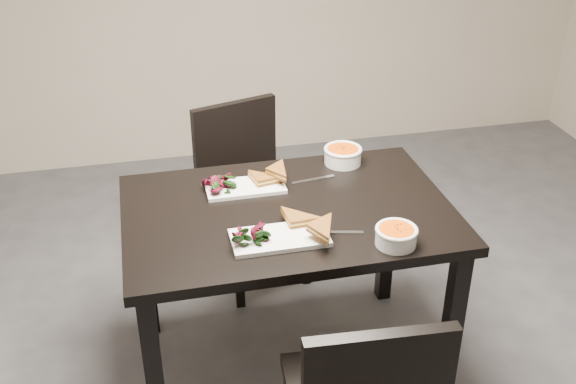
{
  "coord_description": "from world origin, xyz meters",
  "views": [
    {
      "loc": [
        -0.46,
        -1.66,
        2.03
      ],
      "look_at": [
        0.02,
        0.44,
        0.82
      ],
      "focal_mm": 42.65,
      "sensor_mm": 36.0,
      "label": 1
    }
  ],
  "objects_px": {
    "plate_near": "(280,238)",
    "plate_far": "(245,187)",
    "soup_bowl_near": "(396,235)",
    "table": "(288,231)",
    "soup_bowl_far": "(343,154)",
    "chair_far": "(247,182)"
  },
  "relations": [
    {
      "from": "table",
      "to": "soup_bowl_near",
      "type": "xyz_separation_m",
      "value": [
        0.3,
        -0.31,
        0.14
      ]
    },
    {
      "from": "chair_far",
      "to": "soup_bowl_near",
      "type": "xyz_separation_m",
      "value": [
        0.33,
        -1.03,
        0.3
      ]
    },
    {
      "from": "chair_far",
      "to": "plate_near",
      "type": "height_order",
      "value": "chair_far"
    },
    {
      "from": "table",
      "to": "soup_bowl_far",
      "type": "xyz_separation_m",
      "value": [
        0.3,
        0.31,
        0.14
      ]
    },
    {
      "from": "table",
      "to": "plate_far",
      "type": "distance_m",
      "value": 0.25
    },
    {
      "from": "chair_far",
      "to": "plate_far",
      "type": "bearing_deg",
      "value": -116.81
    },
    {
      "from": "plate_far",
      "to": "plate_near",
      "type": "bearing_deg",
      "value": -82.07
    },
    {
      "from": "plate_near",
      "to": "soup_bowl_near",
      "type": "height_order",
      "value": "soup_bowl_near"
    },
    {
      "from": "plate_far",
      "to": "soup_bowl_far",
      "type": "xyz_separation_m",
      "value": [
        0.43,
        0.13,
        0.03
      ]
    },
    {
      "from": "plate_near",
      "to": "plate_far",
      "type": "xyz_separation_m",
      "value": [
        -0.05,
        0.38,
        -0.0
      ]
    },
    {
      "from": "table",
      "to": "soup_bowl_near",
      "type": "bearing_deg",
      "value": -45.98
    },
    {
      "from": "plate_near",
      "to": "chair_far",
      "type": "bearing_deg",
      "value": 87.47
    },
    {
      "from": "chair_far",
      "to": "plate_near",
      "type": "distance_m",
      "value": 0.96
    },
    {
      "from": "soup_bowl_near",
      "to": "chair_far",
      "type": "bearing_deg",
      "value": 107.95
    },
    {
      "from": "plate_near",
      "to": "plate_far",
      "type": "distance_m",
      "value": 0.38
    },
    {
      "from": "soup_bowl_near",
      "to": "plate_far",
      "type": "xyz_separation_m",
      "value": [
        -0.43,
        0.49,
        -0.03
      ]
    },
    {
      "from": "soup_bowl_near",
      "to": "soup_bowl_far",
      "type": "bearing_deg",
      "value": 89.66
    },
    {
      "from": "table",
      "to": "plate_far",
      "type": "bearing_deg",
      "value": 124.96
    },
    {
      "from": "chair_far",
      "to": "soup_bowl_near",
      "type": "distance_m",
      "value": 1.12
    },
    {
      "from": "plate_near",
      "to": "soup_bowl_far",
      "type": "distance_m",
      "value": 0.63
    },
    {
      "from": "plate_near",
      "to": "plate_far",
      "type": "height_order",
      "value": "plate_near"
    },
    {
      "from": "table",
      "to": "plate_near",
      "type": "distance_m",
      "value": 0.24
    }
  ]
}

